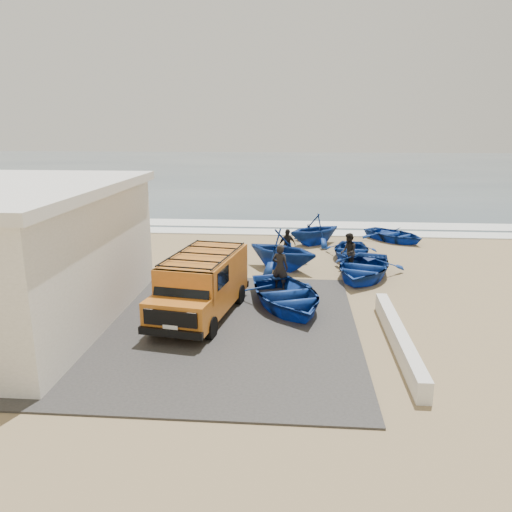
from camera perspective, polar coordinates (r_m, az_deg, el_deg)
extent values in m
plane|color=#987F58|center=(17.23, -2.68, -5.60)|extent=(160.00, 160.00, 0.00)
cube|color=#393734|center=(15.78, -10.89, -7.73)|extent=(12.00, 10.00, 0.05)
cube|color=#385166|center=(72.31, 2.94, 9.96)|extent=(180.00, 88.00, 0.01)
cube|color=white|center=(28.73, 0.30, 2.77)|extent=(180.00, 1.60, 0.06)
cube|color=white|center=(31.17, 0.65, 3.70)|extent=(180.00, 2.20, 0.04)
cube|color=black|center=(16.86, -15.07, 2.65)|extent=(0.08, 0.70, 0.90)
cube|color=silver|center=(14.52, 15.96, -9.02)|extent=(0.35, 6.00, 0.55)
cube|color=#C66B1D|center=(16.24, -5.88, -2.69)|extent=(2.45, 4.04, 1.60)
cube|color=#C66B1D|center=(14.32, -9.02, -6.77)|extent=(1.96, 1.17, 0.87)
cube|color=black|center=(14.46, -8.44, -3.27)|extent=(1.73, 0.60, 0.70)
cube|color=black|center=(13.90, -9.77, -7.05)|extent=(1.56, 0.34, 0.44)
cube|color=black|center=(14.03, -9.74, -8.68)|extent=(1.88, 0.45, 0.21)
cube|color=black|center=(15.96, -6.02, 0.27)|extent=(2.31, 3.74, 0.06)
cylinder|color=black|center=(15.15, -11.41, -7.44)|extent=(0.32, 0.71, 0.68)
cylinder|color=black|center=(17.73, -7.27, -3.94)|extent=(0.32, 0.71, 0.68)
cylinder|color=black|center=(14.53, -5.17, -8.19)|extent=(0.32, 0.71, 0.68)
cylinder|color=black|center=(17.20, -1.88, -4.42)|extent=(0.32, 0.71, 0.68)
imported|color=navy|center=(16.86, 3.43, -4.47)|extent=(4.37, 5.09, 0.89)
imported|color=navy|center=(20.54, 12.13, -1.29)|extent=(4.12, 4.88, 0.86)
imported|color=navy|center=(21.21, 2.99, 0.76)|extent=(4.31, 4.17, 1.74)
imported|color=navy|center=(23.41, 10.78, 0.56)|extent=(2.85, 3.72, 0.71)
imported|color=navy|center=(25.84, 6.70, 3.05)|extent=(3.99, 3.90, 1.59)
imported|color=navy|center=(27.49, 15.51, 2.37)|extent=(4.10, 4.18, 0.71)
imported|color=black|center=(18.57, 2.77, -1.29)|extent=(0.74, 0.62, 1.73)
imported|color=black|center=(21.34, 10.52, 0.45)|extent=(0.65, 0.81, 1.62)
imported|color=black|center=(22.48, 3.57, 1.23)|extent=(0.94, 0.75, 1.49)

